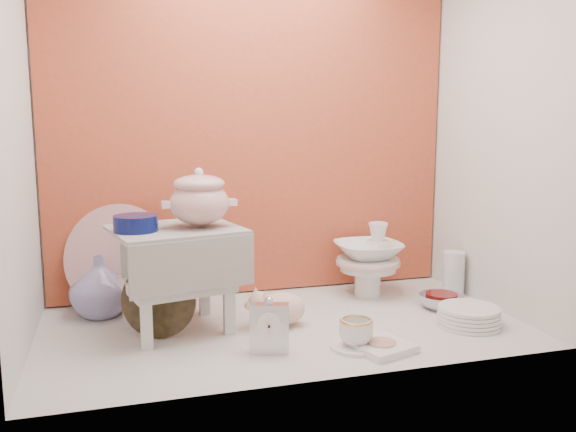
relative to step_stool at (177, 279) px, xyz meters
The scene contains 17 objects.
ground 0.44m from the step_stool, 10.16° to the right, with size 1.80×1.80×0.00m, color silver.
niche_shell 0.84m from the step_stool, 15.61° to the left, with size 1.86×1.03×1.53m.
step_stool is the anchor object (origin of this frame).
soup_tureen 0.32m from the step_stool, ahead, with size 0.26×0.26×0.22m, color white, non-canonical shape.
cobalt_bowl 0.26m from the step_stool, 166.59° to the right, with size 0.15×0.15×0.06m, color #0A1351.
floral_platter 0.38m from the step_stool, 122.79° to the left, with size 0.45×0.14×0.44m, color silver, non-canonical shape.
blue_white_vase 0.38m from the step_stool, 138.47° to the left, with size 0.24×0.24×0.25m, color white.
lacquer_tray 0.11m from the step_stool, 142.21° to the right, with size 0.27×0.05×0.27m, color black, non-canonical shape.
mantel_clock 0.43m from the step_stool, 49.47° to the right, with size 0.13×0.05×0.19m, color silver.
plush_pig 0.41m from the step_stool, 10.20° to the right, with size 0.23×0.16×0.14m, color beige.
teacup_saucer 0.70m from the step_stool, 32.48° to the right, with size 0.18×0.18×0.01m, color white.
gold_rim_teacup 0.68m from the step_stool, 32.48° to the right, with size 0.12×0.12×0.09m, color white.
lattice_dish 0.78m from the step_stool, 31.84° to the right, with size 0.18×0.18×0.03m, color white.
dinner_plate_stack 1.11m from the step_stool, 13.81° to the right, with size 0.25×0.25×0.07m, color white.
crystal_bowl 1.09m from the step_stool, ahead, with size 0.19×0.19×0.06m, color silver.
clear_glass_vase 1.24m from the step_stool, ahead, with size 0.10×0.10×0.20m, color silver.
porcelain_tower 0.89m from the step_stool, 14.01° to the left, with size 0.29×0.29×0.33m, color white, non-canonical shape.
Camera 1 is at (-0.60, -2.11, 0.77)m, focal length 37.57 mm.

